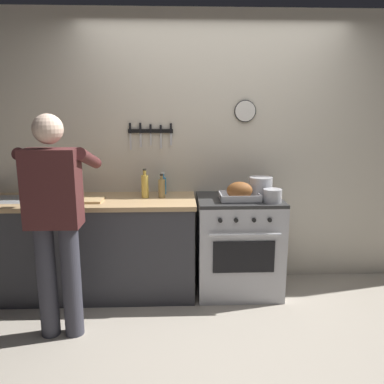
# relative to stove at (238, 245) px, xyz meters

# --- Properties ---
(ground_plane) EXTENTS (8.00, 8.00, 0.00)m
(ground_plane) POSITION_rel_stove_xyz_m (-0.22, -0.99, -0.45)
(ground_plane) COLOR #A89E8E
(wall_back) EXTENTS (6.00, 0.13, 2.60)m
(wall_back) POSITION_rel_stove_xyz_m (-0.22, 0.36, 0.85)
(wall_back) COLOR beige
(wall_back) RESTS_ON ground
(counter_block) EXTENTS (2.03, 0.65, 0.90)m
(counter_block) POSITION_rel_stove_xyz_m (-1.43, 0.00, 0.01)
(counter_block) COLOR #38383D
(counter_block) RESTS_ON ground
(stove) EXTENTS (0.76, 0.67, 0.90)m
(stove) POSITION_rel_stove_xyz_m (0.00, 0.00, 0.00)
(stove) COLOR #BCBCC1
(stove) RESTS_ON ground
(person_cook) EXTENTS (0.51, 0.63, 1.66)m
(person_cook) POSITION_rel_stove_xyz_m (-1.45, -0.67, 0.50)
(person_cook) COLOR #383842
(person_cook) RESTS_ON ground
(roasting_pan) EXTENTS (0.35, 0.26, 0.17)m
(roasting_pan) POSITION_rel_stove_xyz_m (-0.02, -0.10, 0.52)
(roasting_pan) COLOR #B7B7BC
(roasting_pan) RESTS_ON stove
(stock_pot) EXTENTS (0.21, 0.21, 0.19)m
(stock_pot) POSITION_rel_stove_xyz_m (0.19, 0.01, 0.55)
(stock_pot) COLOR #B7B7BC
(stock_pot) RESTS_ON stove
(saucepan) EXTENTS (0.16, 0.16, 0.12)m
(saucepan) POSITION_rel_stove_xyz_m (0.26, -0.17, 0.51)
(saucepan) COLOR #B7B7BC
(saucepan) RESTS_ON stove
(cutting_board) EXTENTS (0.36, 0.24, 0.02)m
(cutting_board) POSITION_rel_stove_xyz_m (-1.40, -0.07, 0.46)
(cutting_board) COLOR tan
(cutting_board) RESTS_ON counter_block
(bottle_soy_sauce) EXTENTS (0.05, 0.05, 0.23)m
(bottle_soy_sauce) POSITION_rel_stove_xyz_m (-0.87, 0.17, 0.55)
(bottle_soy_sauce) COLOR black
(bottle_soy_sauce) RESTS_ON counter_block
(bottle_vinegar) EXTENTS (0.06, 0.06, 0.22)m
(bottle_vinegar) POSITION_rel_stove_xyz_m (-0.71, 0.04, 0.54)
(bottle_vinegar) COLOR #997F4C
(bottle_vinegar) RESTS_ON counter_block
(bottle_dish_soap) EXTENTS (0.06, 0.06, 0.21)m
(bottle_dish_soap) POSITION_rel_stove_xyz_m (-0.70, 0.20, 0.54)
(bottle_dish_soap) COLOR #338CCC
(bottle_dish_soap) RESTS_ON counter_block
(bottle_wine_red) EXTENTS (0.08, 0.08, 0.32)m
(bottle_wine_red) POSITION_rel_stove_xyz_m (-1.50, 0.05, 0.58)
(bottle_wine_red) COLOR #47141E
(bottle_wine_red) RESTS_ON counter_block
(bottle_cooking_oil) EXTENTS (0.07, 0.07, 0.27)m
(bottle_cooking_oil) POSITION_rel_stove_xyz_m (-0.86, 0.04, 0.56)
(bottle_cooking_oil) COLOR gold
(bottle_cooking_oil) RESTS_ON counter_block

